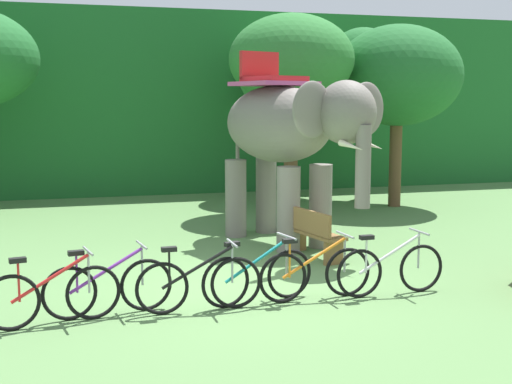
# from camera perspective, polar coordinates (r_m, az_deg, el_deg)

# --- Properties ---
(ground_plane) EXTENTS (80.00, 80.00, 0.00)m
(ground_plane) POSITION_cam_1_polar(r_m,az_deg,el_deg) (10.22, -2.18, -8.11)
(ground_plane) COLOR #567F47
(foliage_hedge) EXTENTS (36.00, 6.00, 5.50)m
(foliage_hedge) POSITION_cam_1_polar(r_m,az_deg,el_deg) (23.05, -10.06, 7.50)
(foliage_hedge) COLOR #1E6028
(foliage_hedge) RESTS_ON ground
(tree_far_right) EXTENTS (3.06, 3.06, 4.90)m
(tree_far_right) POSITION_cam_1_polar(r_m,az_deg,el_deg) (16.60, 3.03, 11.06)
(tree_far_right) COLOR brown
(tree_far_right) RESTS_ON ground
(tree_right) EXTENTS (3.20, 3.20, 5.06)m
(tree_right) POSITION_cam_1_polar(r_m,az_deg,el_deg) (19.45, 3.19, 10.21)
(tree_right) COLOR brown
(tree_right) RESTS_ON ground
(tree_left) EXTENTS (2.20, 2.20, 4.82)m
(tree_left) POSITION_cam_1_polar(r_m,az_deg,el_deg) (19.22, 9.05, 10.16)
(tree_left) COLOR brown
(tree_left) RESTS_ON ground
(tree_center_right) EXTENTS (3.35, 3.35, 4.78)m
(tree_center_right) POSITION_cam_1_polar(r_m,az_deg,el_deg) (18.16, 11.96, 9.62)
(tree_center_right) COLOR brown
(tree_center_right) RESTS_ON ground
(elephant) EXTENTS (2.74, 4.23, 3.78)m
(elephant) POSITION_cam_1_polar(r_m,az_deg,el_deg) (12.94, 2.66, 5.12)
(elephant) COLOR slate
(elephant) RESTS_ON ground
(bike_red) EXTENTS (1.69, 0.53, 0.92)m
(bike_red) POSITION_cam_1_polar(r_m,az_deg,el_deg) (8.83, -16.90, -8.40)
(bike_red) COLOR black
(bike_red) RESTS_ON ground
(bike_purple) EXTENTS (1.70, 0.52, 0.92)m
(bike_purple) POSITION_cam_1_polar(r_m,az_deg,el_deg) (9.03, -12.46, -7.88)
(bike_purple) COLOR black
(bike_purple) RESTS_ON ground
(bike_black) EXTENTS (1.71, 0.52, 0.92)m
(bike_black) POSITION_cam_1_polar(r_m,az_deg,el_deg) (9.01, -4.85, -7.75)
(bike_black) COLOR black
(bike_black) RESTS_ON ground
(bike_teal) EXTENTS (1.68, 0.55, 0.92)m
(bike_teal) POSITION_cam_1_polar(r_m,az_deg,el_deg) (9.35, 0.17, -7.15)
(bike_teal) COLOR black
(bike_teal) RESTS_ON ground
(bike_orange) EXTENTS (1.71, 0.52, 0.92)m
(bike_orange) POSITION_cam_1_polar(r_m,az_deg,el_deg) (9.55, 5.09, -6.88)
(bike_orange) COLOR black
(bike_orange) RESTS_ON ground
(bike_white) EXTENTS (1.71, 0.52, 0.92)m
(bike_white) POSITION_cam_1_polar(r_m,az_deg,el_deg) (9.93, 11.38, -6.42)
(bike_white) COLOR black
(bike_white) RESTS_ON ground
(wooden_bench) EXTENTS (0.72, 1.55, 0.89)m
(wooden_bench) POSITION_cam_1_polar(r_m,az_deg,el_deg) (12.02, 4.75, -3.38)
(wooden_bench) COLOR brown
(wooden_bench) RESTS_ON ground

